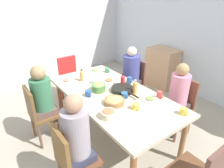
{
  "coord_description": "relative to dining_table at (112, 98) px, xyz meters",
  "views": [
    {
      "loc": [
        1.98,
        -1.45,
        2.1
      ],
      "look_at": [
        0.0,
        0.0,
        0.9
      ],
      "focal_mm": 31.1,
      "sensor_mm": 36.0,
      "label": 1
    }
  ],
  "objects": [
    {
      "name": "bowl_1",
      "position": [
        -0.18,
        -0.11,
        0.13
      ],
      "size": [
        0.21,
        0.21,
        0.12
      ],
      "color": "#4F8442",
      "rests_on": "dining_table"
    },
    {
      "name": "plate_3",
      "position": [
        -0.76,
        -0.36,
        0.08
      ],
      "size": [
        0.21,
        0.21,
        0.04
      ],
      "color": "white",
      "rests_on": "dining_table"
    },
    {
      "name": "cup_6",
      "position": [
        -0.68,
        0.4,
        0.11
      ],
      "size": [
        0.11,
        0.08,
        0.09
      ],
      "color": "#4B8B67",
      "rests_on": "dining_table"
    },
    {
      "name": "cup_4",
      "position": [
        0.49,
        0.45,
        0.12
      ],
      "size": [
        0.11,
        0.08,
        0.1
      ],
      "color": "#C34241",
      "rests_on": "dining_table"
    },
    {
      "name": "cup_7",
      "position": [
        -0.43,
        -0.03,
        0.11
      ],
      "size": [
        0.11,
        0.08,
        0.08
      ],
      "color": "white",
      "rests_on": "dining_table"
    },
    {
      "name": "person_2",
      "position": [
        -0.53,
        0.82,
        0.03
      ],
      "size": [
        0.32,
        0.32,
        1.19
      ],
      "color": "#514D40",
      "rests_on": "ground_plane"
    },
    {
      "name": "plate_2",
      "position": [
        0.46,
        0.31,
        0.08
      ],
      "size": [
        0.23,
        0.23,
        0.04
      ],
      "color": "white",
      "rests_on": "dining_table"
    },
    {
      "name": "chair_3",
      "position": [
        -1.44,
        0.0,
        -0.17
      ],
      "size": [
        0.4,
        0.4,
        0.9
      ],
      "color": "#B42C1D",
      "rests_on": "ground_plane"
    },
    {
      "name": "wall_left",
      "position": [
        -2.9,
        0.0,
        0.62
      ],
      "size": [
        0.12,
        4.74,
        2.6
      ],
      "primitive_type": "cube",
      "color": "silver",
      "rests_on": "ground_plane"
    },
    {
      "name": "serving_pan",
      "position": [
        0.04,
        0.17,
        0.1
      ],
      "size": [
        0.51,
        0.33,
        0.06
      ],
      "color": "black",
      "rests_on": "dining_table"
    },
    {
      "name": "chair_0",
      "position": [
        0.53,
        0.92,
        -0.17
      ],
      "size": [
        0.4,
        0.4,
        0.9
      ],
      "color": "brown",
      "rests_on": "ground_plane"
    },
    {
      "name": "ground_plane",
      "position": [
        0.0,
        0.0,
        -0.68
      ],
      "size": [
        6.81,
        6.81,
        0.0
      ],
      "primitive_type": "plane",
      "color": "#A69D89"
    },
    {
      "name": "bowl_2",
      "position": [
        0.24,
        -0.14,
        0.11
      ],
      "size": [
        0.27,
        0.27,
        0.08
      ],
      "color": "olive",
      "rests_on": "dining_table"
    },
    {
      "name": "cup_5",
      "position": [
        -0.13,
        -0.31,
        0.11
      ],
      "size": [
        0.12,
        0.09,
        0.08
      ],
      "color": "#2B5598",
      "rests_on": "dining_table"
    },
    {
      "name": "person_4",
      "position": [
        0.53,
        -0.82,
        0.05
      ],
      "size": [
        0.3,
        0.3,
        1.24
      ],
      "color": "#293544",
      "rests_on": "ground_plane"
    },
    {
      "name": "chair_5",
      "position": [
        -0.53,
        -0.92,
        -0.17
      ],
      "size": [
        0.4,
        0.4,
        0.9
      ],
      "color": "brown",
      "rests_on": "ground_plane"
    },
    {
      "name": "cup_3",
      "position": [
        -0.12,
        0.43,
        0.12
      ],
      "size": [
        0.12,
        0.08,
        0.1
      ],
      "color": "#2D5B95",
      "rests_on": "dining_table"
    },
    {
      "name": "plate_0",
      "position": [
        -0.87,
        0.26,
        0.08
      ],
      "size": [
        0.25,
        0.25,
        0.04
      ],
      "color": "white",
      "rests_on": "dining_table"
    },
    {
      "name": "cup_1",
      "position": [
        0.5,
        -0.01,
        0.11
      ],
      "size": [
        0.12,
        0.09,
        0.08
      ],
      "color": "#E4C553",
      "rests_on": "dining_table"
    },
    {
      "name": "bowl_0",
      "position": [
        0.44,
        -0.38,
        0.12
      ],
      "size": [
        0.19,
        0.19,
        0.1
      ],
      "color": "beige",
      "rests_on": "dining_table"
    },
    {
      "name": "wall_back",
      "position": [
        0.0,
        2.31,
        0.62
      ],
      "size": [
        5.91,
        0.12,
        2.6
      ],
      "primitive_type": "cube",
      "color": "silver",
      "rests_on": "ground_plane"
    },
    {
      "name": "person_5",
      "position": [
        -0.53,
        -0.82,
        0.04
      ],
      "size": [
        0.3,
        0.3,
        1.2
      ],
      "color": "brown",
      "rests_on": "ground_plane"
    },
    {
      "name": "cup_2",
      "position": [
        0.2,
        0.07,
        0.11
      ],
      "size": [
        0.12,
        0.09,
        0.07
      ],
      "color": "#2B6095",
      "rests_on": "dining_table"
    },
    {
      "name": "side_cabinet",
      "position": [
        -0.77,
        2.01,
        -0.23
      ],
      "size": [
        0.7,
        0.44,
        0.9
      ],
      "primitive_type": "cube",
      "color": "tan",
      "rests_on": "ground_plane"
    },
    {
      "name": "person_0",
      "position": [
        0.53,
        0.82,
        0.01
      ],
      "size": [
        0.3,
        0.3,
        1.18
      ],
      "color": "#3D4741",
      "rests_on": "ground_plane"
    },
    {
      "name": "cup_0",
      "position": [
        0.92,
        0.38,
        0.11
      ],
      "size": [
        0.12,
        0.08,
        0.08
      ],
      "color": "#DFCA48",
      "rests_on": "dining_table"
    },
    {
      "name": "bottle_2",
      "position": [
        -0.11,
        0.28,
        0.16
      ],
      "size": [
        0.07,
        0.07,
        0.19
      ],
      "color": "red",
      "rests_on": "dining_table"
    },
    {
      "name": "bottle_0",
      "position": [
        -0.64,
        -0.14,
        0.16
      ],
      "size": [
        0.07,
        0.07,
        0.2
      ],
      "color": "tan",
      "rests_on": "dining_table"
    },
    {
      "name": "chair_4",
      "position": [
        0.53,
        -0.92,
        -0.17
      ],
      "size": [
        0.4,
        0.4,
        0.9
      ],
      "color": "brown",
      "rests_on": "ground_plane"
    },
    {
      "name": "plate_1",
      "position": [
        -0.36,
        0.2,
        0.08
      ],
      "size": [
        0.23,
        0.23,
        0.04
      ],
      "color": "silver",
      "rests_on": "dining_table"
    },
    {
      "name": "dining_table",
      "position": [
        0.0,
        0.0,
        0.0
      ],
      "size": [
        2.12,
        1.07,
        0.75
      ],
      "color": "#C6B696",
      "rests_on": "ground_plane"
    },
    {
      "name": "bottle_1",
      "position": [
        0.21,
        0.25,
        0.17
      ],
      "size": [
        0.07,
        0.07,
        0.22
      ],
      "color": "tan",
      "rests_on": "dining_table"
    },
    {
      "name": "chair_2",
      "position": [
        -0.53,
        0.92,
        -0.17
      ],
      "size": [
        0.4,
        0.4,
        0.9
      ],
      "color": "brown",
      "rests_on": "ground_plane"
    }
  ]
}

